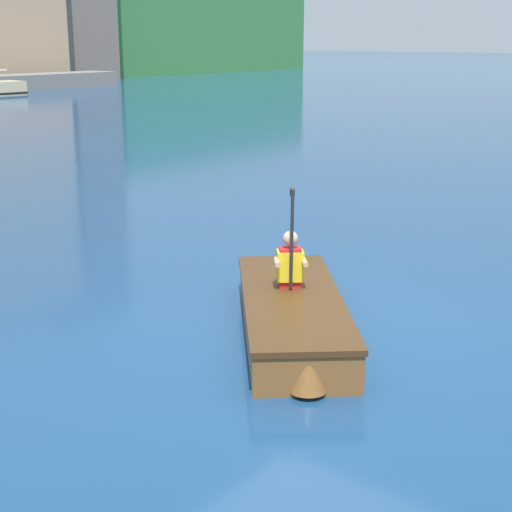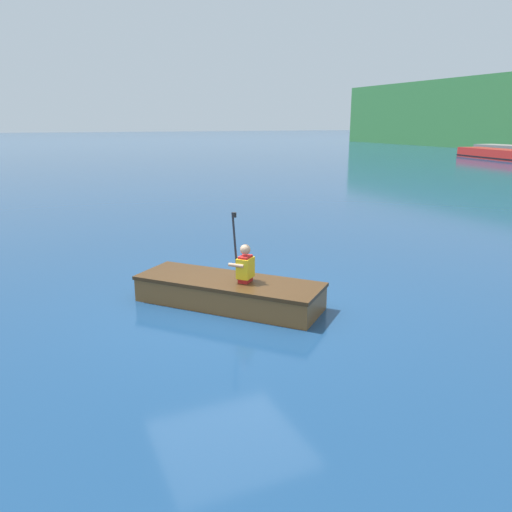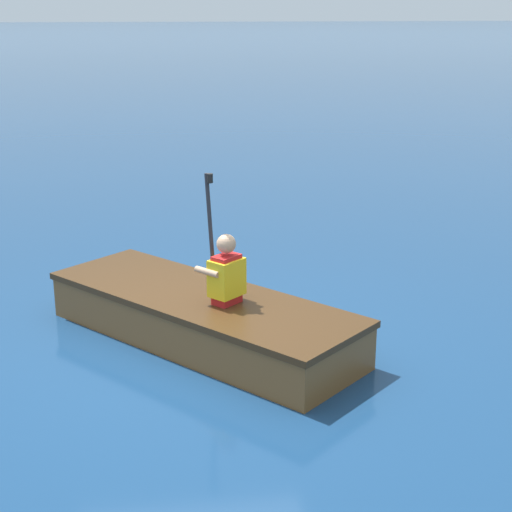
{
  "view_description": "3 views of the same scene",
  "coord_description": "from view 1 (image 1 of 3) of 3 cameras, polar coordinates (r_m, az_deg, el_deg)",
  "views": [
    {
      "loc": [
        -6.68,
        -4.58,
        3.12
      ],
      "look_at": [
        -0.23,
        0.62,
        0.8
      ],
      "focal_mm": 55.0,
      "sensor_mm": 36.0,
      "label": 1
    },
    {
      "loc": [
        7.18,
        -2.66,
        2.99
      ],
      "look_at": [
        -0.23,
        0.62,
        0.8
      ],
      "focal_mm": 35.0,
      "sensor_mm": 36.0,
      "label": 2
    },
    {
      "loc": [
        6.45,
        -0.33,
        2.96
      ],
      "look_at": [
        -0.23,
        0.62,
        0.8
      ],
      "focal_mm": 55.0,
      "sensor_mm": 36.0,
      "label": 3
    }
  ],
  "objects": [
    {
      "name": "ground_plane",
      "position": [
        8.68,
        4.16,
        -5.44
      ],
      "size": [
        300.0,
        300.0,
        0.0
      ],
      "primitive_type": "plane",
      "color": "navy"
    },
    {
      "name": "rowboat_foreground",
      "position": [
        8.44,
        2.67,
        -4.22
      ],
      "size": [
        3.04,
        2.88,
        0.45
      ],
      "color": "brown",
      "rests_on": "ground"
    },
    {
      "name": "person_paddler",
      "position": [
        8.61,
        2.49,
        -0.44
      ],
      "size": [
        0.46,
        0.46,
        1.14
      ],
      "color": "red",
      "rests_on": "rowboat_foreground"
    }
  ]
}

